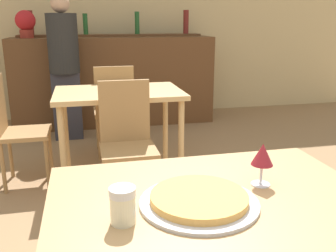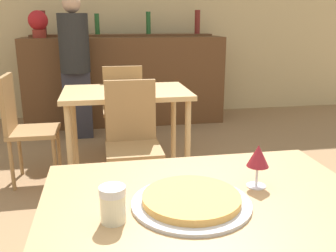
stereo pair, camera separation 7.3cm
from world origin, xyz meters
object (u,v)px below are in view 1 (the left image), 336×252
object	(u,v)px
chair_far_side_left	(14,124)
person_standing	(64,64)
pizza_tray	(199,200)
potted_plant	(26,23)
chair_far_side_back	(114,105)
wine_glass	(262,156)
cheese_shaker	(123,205)
chair_far_side_front	(127,136)

from	to	relation	value
chair_far_side_left	person_standing	world-z (taller)	person_standing
pizza_tray	potted_plant	bearing A→B (deg)	104.20
chair_far_side_back	chair_far_side_left	distance (m)	1.02
chair_far_side_left	potted_plant	xyz separation A→B (m)	(-0.06, 1.78, 0.80)
chair_far_side_left	person_standing	bearing A→B (deg)	-17.21
pizza_tray	wine_glass	size ratio (longest dim) A/B	2.48
pizza_tray	cheese_shaker	bearing A→B (deg)	-166.96
chair_far_side_front	chair_far_side_back	xyz separation A→B (m)	(-0.00, 1.06, 0.00)
chair_far_side_left	person_standing	size ratio (longest dim) A/B	0.57
person_standing	wine_glass	xyz separation A→B (m)	(0.81, -3.27, 0.01)
wine_glass	potted_plant	size ratio (longest dim) A/B	0.48
chair_far_side_back	pizza_tray	xyz separation A→B (m)	(0.06, -2.65, 0.26)
chair_far_side_left	potted_plant	world-z (taller)	potted_plant
chair_far_side_front	cheese_shaker	size ratio (longest dim) A/B	8.24
wine_glass	potted_plant	world-z (taller)	potted_plant
chair_far_side_back	cheese_shaker	bearing A→B (deg)	85.82
wine_glass	potted_plant	bearing A→B (deg)	108.24
person_standing	cheese_shaker	bearing A→B (deg)	-85.19
cheese_shaker	person_standing	size ratio (longest dim) A/B	0.07
chair_far_side_front	potted_plant	xyz separation A→B (m)	(-0.93, 2.31, 0.80)
person_standing	potted_plant	distance (m)	0.82
cheese_shaker	potted_plant	distance (m)	4.05
cheese_shaker	wine_glass	xyz separation A→B (m)	(0.52, 0.16, 0.06)
chair_far_side_left	wine_glass	size ratio (longest dim) A/B	5.88
chair_far_side_front	wine_glass	bearing A→B (deg)	-77.72
person_standing	wine_glass	distance (m)	3.37
chair_far_side_front	chair_far_side_back	distance (m)	1.06
cheese_shaker	potted_plant	size ratio (longest dim) A/B	0.35
chair_far_side_front	chair_far_side_left	xyz separation A→B (m)	(-0.87, 0.53, 0.00)
pizza_tray	cheese_shaker	size ratio (longest dim) A/B	3.47
chair_far_side_back	chair_far_side_left	bearing A→B (deg)	31.39
chair_far_side_back	person_standing	distance (m)	0.93
chair_far_side_front	cheese_shaker	bearing A→B (deg)	-96.86
pizza_tray	cheese_shaker	distance (m)	0.27
chair_far_side_front	pizza_tray	distance (m)	1.61
chair_far_side_back	person_standing	size ratio (longest dim) A/B	0.57
person_standing	potted_plant	bearing A→B (deg)	129.83
potted_plant	person_standing	bearing A→B (deg)	-50.17
chair_far_side_left	pizza_tray	distance (m)	2.33
chair_far_side_front	wine_glass	world-z (taller)	wine_glass
pizza_tray	chair_far_side_front	bearing A→B (deg)	92.07
chair_far_side_left	pizza_tray	bearing A→B (deg)	-156.30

